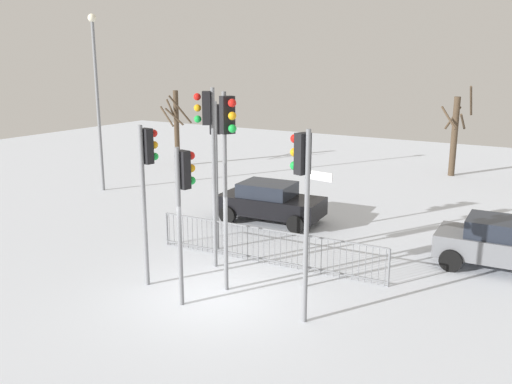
{
  "coord_description": "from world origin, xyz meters",
  "views": [
    {
      "loc": [
        7.55,
        -10.45,
        5.85
      ],
      "look_at": [
        -0.1,
        2.24,
        2.24
      ],
      "focal_mm": 38.32,
      "sensor_mm": 36.0,
      "label": 1
    }
  ],
  "objects_px": {
    "traffic_light_foreground_left": "(215,142)",
    "street_lamp": "(97,87)",
    "traffic_light_rear_right": "(303,182)",
    "traffic_light_rear_left": "(208,139)",
    "traffic_light_mid_right": "(183,190)",
    "direction_sign_post": "(308,218)",
    "car_black_near": "(270,202)",
    "traffic_light_mid_left": "(227,149)",
    "car_grey_mid": "(506,244)",
    "bare_tree_centre": "(176,126)",
    "traffic_light_foreground_right": "(147,169)",
    "bare_tree_right": "(455,133)"
  },
  "relations": [
    {
      "from": "traffic_light_rear_right",
      "to": "traffic_light_mid_left",
      "type": "distance_m",
      "value": 2.36
    },
    {
      "from": "traffic_light_rear_right",
      "to": "traffic_light_mid_right",
      "type": "xyz_separation_m",
      "value": [
        -2.8,
        -0.65,
        -0.39
      ]
    },
    {
      "from": "traffic_light_rear_right",
      "to": "bare_tree_centre",
      "type": "distance_m",
      "value": 19.54
    },
    {
      "from": "direction_sign_post",
      "to": "car_black_near",
      "type": "bearing_deg",
      "value": 138.05
    },
    {
      "from": "traffic_light_rear_left",
      "to": "bare_tree_centre",
      "type": "height_order",
      "value": "traffic_light_rear_left"
    },
    {
      "from": "traffic_light_foreground_left",
      "to": "bare_tree_centre",
      "type": "bearing_deg",
      "value": 94.35
    },
    {
      "from": "traffic_light_foreground_right",
      "to": "car_black_near",
      "type": "distance_m",
      "value": 7.0
    },
    {
      "from": "traffic_light_rear_left",
      "to": "bare_tree_right",
      "type": "bearing_deg",
      "value": -41.84
    },
    {
      "from": "bare_tree_centre",
      "to": "bare_tree_right",
      "type": "bearing_deg",
      "value": 20.71
    },
    {
      "from": "traffic_light_rear_right",
      "to": "traffic_light_rear_left",
      "type": "bearing_deg",
      "value": 85.17
    },
    {
      "from": "traffic_light_foreground_left",
      "to": "traffic_light_rear_right",
      "type": "bearing_deg",
      "value": -74.24
    },
    {
      "from": "traffic_light_rear_left",
      "to": "bare_tree_centre",
      "type": "distance_m",
      "value": 15.81
    },
    {
      "from": "car_black_near",
      "to": "traffic_light_rear_right",
      "type": "bearing_deg",
      "value": -59.71
    },
    {
      "from": "traffic_light_rear_left",
      "to": "bare_tree_centre",
      "type": "relative_size",
      "value": 1.22
    },
    {
      "from": "traffic_light_rear_right",
      "to": "traffic_light_mid_right",
      "type": "distance_m",
      "value": 2.9
    },
    {
      "from": "traffic_light_rear_right",
      "to": "traffic_light_rear_left",
      "type": "height_order",
      "value": "traffic_light_rear_left"
    },
    {
      "from": "bare_tree_centre",
      "to": "traffic_light_rear_left",
      "type": "bearing_deg",
      "value": -47.47
    },
    {
      "from": "street_lamp",
      "to": "traffic_light_foreground_right",
      "type": "bearing_deg",
      "value": -37.43
    },
    {
      "from": "traffic_light_rear_left",
      "to": "bare_tree_right",
      "type": "height_order",
      "value": "traffic_light_rear_left"
    },
    {
      "from": "traffic_light_rear_right",
      "to": "traffic_light_foreground_left",
      "type": "xyz_separation_m",
      "value": [
        -4.5,
        3.09,
        0.15
      ]
    },
    {
      "from": "car_black_near",
      "to": "bare_tree_centre",
      "type": "distance_m",
      "value": 12.08
    },
    {
      "from": "traffic_light_mid_right",
      "to": "street_lamp",
      "type": "height_order",
      "value": "street_lamp"
    },
    {
      "from": "car_black_near",
      "to": "traffic_light_foreground_right",
      "type": "bearing_deg",
      "value": -93.51
    },
    {
      "from": "traffic_light_rear_right",
      "to": "car_black_near",
      "type": "distance_m",
      "value": 8.22
    },
    {
      "from": "traffic_light_foreground_left",
      "to": "traffic_light_mid_left",
      "type": "distance_m",
      "value": 3.48
    },
    {
      "from": "traffic_light_mid_left",
      "to": "traffic_light_foreground_right",
      "type": "xyz_separation_m",
      "value": [
        -2.08,
        -0.6,
        -0.6
      ]
    },
    {
      "from": "traffic_light_rear_left",
      "to": "car_black_near",
      "type": "distance_m",
      "value": 5.69
    },
    {
      "from": "traffic_light_rear_left",
      "to": "traffic_light_foreground_right",
      "type": "bearing_deg",
      "value": 129.01
    },
    {
      "from": "traffic_light_rear_right",
      "to": "direction_sign_post",
      "type": "height_order",
      "value": "traffic_light_rear_right"
    },
    {
      "from": "traffic_light_mid_left",
      "to": "traffic_light_foreground_right",
      "type": "relative_size",
      "value": 1.2
    },
    {
      "from": "traffic_light_foreground_right",
      "to": "direction_sign_post",
      "type": "distance_m",
      "value": 4.31
    },
    {
      "from": "traffic_light_mid_right",
      "to": "car_black_near",
      "type": "bearing_deg",
      "value": 114.85
    },
    {
      "from": "street_lamp",
      "to": "car_black_near",
      "type": "bearing_deg",
      "value": -2.67
    },
    {
      "from": "traffic_light_mid_right",
      "to": "traffic_light_foreground_left",
      "type": "height_order",
      "value": "traffic_light_foreground_left"
    },
    {
      "from": "direction_sign_post",
      "to": "traffic_light_rear_left",
      "type": "bearing_deg",
      "value": -169.13
    },
    {
      "from": "traffic_light_mid_right",
      "to": "traffic_light_rear_left",
      "type": "height_order",
      "value": "traffic_light_rear_left"
    },
    {
      "from": "car_black_near",
      "to": "street_lamp",
      "type": "xyz_separation_m",
      "value": [
        -9.06,
        0.42,
        3.9
      ]
    },
    {
      "from": "direction_sign_post",
      "to": "street_lamp",
      "type": "xyz_separation_m",
      "value": [
        -12.85,
        5.14,
        2.77
      ]
    },
    {
      "from": "traffic_light_foreground_left",
      "to": "street_lamp",
      "type": "relative_size",
      "value": 0.6
    },
    {
      "from": "traffic_light_mid_right",
      "to": "traffic_light_mid_left",
      "type": "xyz_separation_m",
      "value": [
        0.53,
        1.09,
        0.87
      ]
    },
    {
      "from": "traffic_light_foreground_left",
      "to": "traffic_light_foreground_right",
      "type": "xyz_separation_m",
      "value": [
        0.15,
        -3.25,
        -0.27
      ]
    },
    {
      "from": "car_grey_mid",
      "to": "bare_tree_centre",
      "type": "bearing_deg",
      "value": 154.9
    },
    {
      "from": "traffic_light_mid_right",
      "to": "car_grey_mid",
      "type": "bearing_deg",
      "value": 56.68
    },
    {
      "from": "traffic_light_foreground_right",
      "to": "bare_tree_centre",
      "type": "distance_m",
      "value": 16.73
    },
    {
      "from": "traffic_light_mid_right",
      "to": "car_grey_mid",
      "type": "height_order",
      "value": "traffic_light_mid_right"
    },
    {
      "from": "car_black_near",
      "to": "traffic_light_rear_left",
      "type": "bearing_deg",
      "value": -85.45
    },
    {
      "from": "bare_tree_right",
      "to": "car_black_near",
      "type": "bearing_deg",
      "value": -108.28
    },
    {
      "from": "car_grey_mid",
      "to": "car_black_near",
      "type": "relative_size",
      "value": 0.99
    },
    {
      "from": "traffic_light_foreground_right",
      "to": "car_grey_mid",
      "type": "distance_m",
      "value": 10.2
    },
    {
      "from": "traffic_light_mid_left",
      "to": "car_black_near",
      "type": "xyz_separation_m",
      "value": [
        -2.19,
        6.0,
        -2.96
      ]
    }
  ]
}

